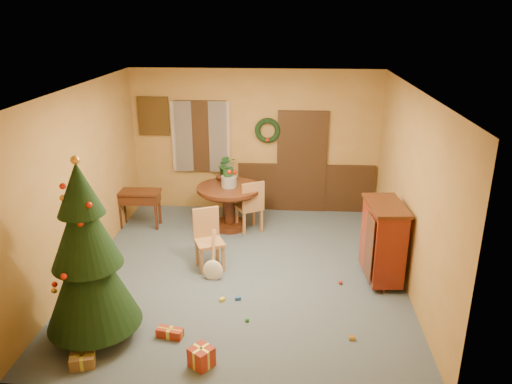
# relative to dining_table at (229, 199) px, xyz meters

# --- Properties ---
(room_envelope) EXTENTS (5.50, 5.50, 5.50)m
(room_envelope) POSITION_rel_dining_table_xyz_m (0.62, 1.01, 0.53)
(room_envelope) COLOR #374750
(room_envelope) RESTS_ON ground
(dining_table) EXTENTS (1.22, 1.22, 0.84)m
(dining_table) POSITION_rel_dining_table_xyz_m (0.00, 0.00, 0.00)
(dining_table) COLOR #32150B
(dining_table) RESTS_ON floor
(urn) EXTENTS (0.29, 0.29, 0.21)m
(urn) POSITION_rel_dining_table_xyz_m (-0.00, 0.00, 0.36)
(urn) COLOR slate
(urn) RESTS_ON dining_table
(centerpiece_plant) EXTENTS (0.34, 0.29, 0.37)m
(centerpiece_plant) POSITION_rel_dining_table_xyz_m (-0.00, 0.00, 0.65)
(centerpiece_plant) COLOR #1E4C23
(centerpiece_plant) RESTS_ON urn
(chair_near) EXTENTS (0.56, 0.56, 0.98)m
(chair_near) POSITION_rel_dining_table_xyz_m (-0.15, -1.55, -0.06)
(chair_near) COLOR #98693C
(chair_near) RESTS_ON floor
(chair_far) EXTENTS (0.60, 0.60, 1.01)m
(chair_far) POSITION_rel_dining_table_xyz_m (0.42, -0.14, -0.04)
(chair_far) COLOR #98693C
(chair_far) RESTS_ON floor
(guitar) EXTENTS (0.35, 0.50, 0.72)m
(guitar) POSITION_rel_dining_table_xyz_m (-0.02, -1.97, -0.22)
(guitar) COLOR #F3E8CA
(guitar) RESTS_ON floor
(plant_stand) EXTENTS (0.35, 0.35, 0.90)m
(plant_stand) POSITION_rel_dining_table_xyz_m (-0.14, 0.48, -0.02)
(plant_stand) COLOR #32150B
(plant_stand) RESTS_ON floor
(stand_plant) EXTENTS (0.25, 0.22, 0.40)m
(stand_plant) POSITION_rel_dining_table_xyz_m (-0.14, 0.48, 0.52)
(stand_plant) COLOR #19471E
(stand_plant) RESTS_ON plant_stand
(christmas_tree) EXTENTS (1.17, 1.17, 2.41)m
(christmas_tree) POSITION_rel_dining_table_xyz_m (-1.29, -3.52, 0.56)
(christmas_tree) COLOR #382111
(christmas_tree) RESTS_ON floor
(writing_desk) EXTENTS (0.83, 0.43, 0.73)m
(writing_desk) POSITION_rel_dining_table_xyz_m (-1.73, -0.04, -0.04)
(writing_desk) COLOR #32150B
(writing_desk) RESTS_ON floor
(sideboard) EXTENTS (0.61, 1.02, 1.25)m
(sideboard) POSITION_rel_dining_table_xyz_m (2.57, -1.78, 0.09)
(sideboard) COLOR #551509
(sideboard) RESTS_ON floor
(gift_a) EXTENTS (0.33, 0.28, 0.15)m
(gift_a) POSITION_rel_dining_table_xyz_m (-1.24, -4.09, -0.51)
(gift_a) COLOR brown
(gift_a) RESTS_ON floor
(gift_b) EXTENTS (0.34, 0.34, 0.25)m
(gift_b) POSITION_rel_dining_table_xyz_m (0.15, -3.98, -0.47)
(gift_b) COLOR maroon
(gift_b) RESTS_ON floor
(gift_c) EXTENTS (0.30, 0.28, 0.13)m
(gift_c) POSITION_rel_dining_table_xyz_m (-1.34, -3.03, -0.52)
(gift_c) COLOR brown
(gift_c) RESTS_ON floor
(gift_d) EXTENTS (0.35, 0.20, 0.12)m
(gift_d) POSITION_rel_dining_table_xyz_m (-0.35, -3.47, -0.53)
(gift_d) COLOR maroon
(gift_d) RESTS_ON floor
(toy_a) EXTENTS (0.09, 0.08, 0.05)m
(toy_a) POSITION_rel_dining_table_xyz_m (0.43, -2.54, -0.56)
(toy_a) COLOR #215192
(toy_a) RESTS_ON floor
(toy_b) EXTENTS (0.06, 0.06, 0.06)m
(toy_b) POSITION_rel_dining_table_xyz_m (0.61, -3.06, -0.56)
(toy_b) COLOR green
(toy_b) RESTS_ON floor
(toy_c) EXTENTS (0.09, 0.09, 0.05)m
(toy_c) POSITION_rel_dining_table_xyz_m (0.20, -2.59, -0.56)
(toy_c) COLOR gold
(toy_c) RESTS_ON floor
(toy_d) EXTENTS (0.06, 0.06, 0.06)m
(toy_d) POSITION_rel_dining_table_xyz_m (1.95, -1.99, -0.56)
(toy_d) COLOR red
(toy_d) RESTS_ON floor
(toy_e) EXTENTS (0.08, 0.05, 0.05)m
(toy_e) POSITION_rel_dining_table_xyz_m (1.97, -3.36, -0.56)
(toy_e) COLOR gold
(toy_e) RESTS_ON floor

